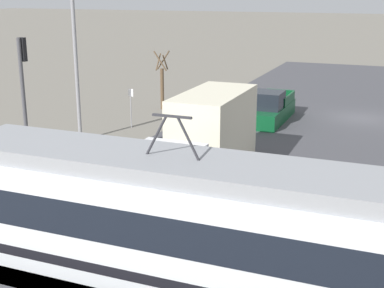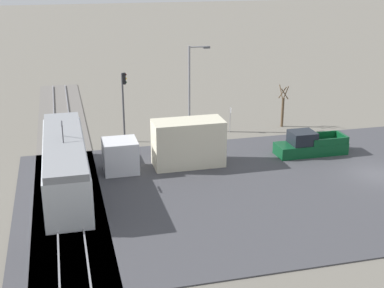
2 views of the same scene
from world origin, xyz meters
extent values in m
plane|color=slate|center=(0.00, 0.00, 0.00)|extent=(320.00, 320.00, 0.00)
cube|color=#424247|center=(0.00, 0.00, 0.04)|extent=(20.31, 50.49, 0.08)
cube|color=gray|center=(0.00, 21.15, 0.15)|extent=(68.83, 0.10, 0.14)
cube|color=silver|center=(3.10, 21.87, 1.60)|extent=(13.07, 2.77, 3.05)
cube|color=black|center=(3.10, 21.87, 1.97)|extent=(12.68, 2.80, 1.02)
cube|color=black|center=(3.10, 21.87, 0.66)|extent=(12.94, 2.81, 0.29)
cube|color=gray|center=(3.10, 21.87, 3.34)|extent=(13.07, 2.55, 0.44)
cylinder|color=#2D2D33|center=(2.65, 21.87, 4.11)|extent=(0.66, 0.07, 1.15)
cylinder|color=#2D2D33|center=(3.55, 21.87, 4.11)|extent=(0.66, 0.07, 1.15)
cube|color=#2D2D33|center=(3.10, 21.87, 4.66)|extent=(1.10, 0.08, 0.06)
cube|color=silver|center=(5.19, 17.93, 1.27)|extent=(2.41, 2.48, 2.38)
cube|color=beige|center=(5.19, 12.82, 1.83)|extent=(2.41, 5.26, 3.49)
cube|color=#196B38|center=(6.40, 12.82, 2.18)|extent=(0.02, 2.63, 0.87)
cube|color=#0C4723|center=(5.12, 2.78, 0.54)|extent=(1.96, 5.67, 0.93)
cube|color=black|center=(5.12, 3.58, 1.51)|extent=(1.80, 1.93, 1.00)
cube|color=#0C4723|center=(6.02, 1.59, 1.28)|extent=(0.12, 2.83, 0.54)
cube|color=#0C4723|center=(4.22, 1.59, 1.28)|extent=(0.12, 2.83, 0.54)
cube|color=#0C4723|center=(5.12, 0.06, 1.28)|extent=(1.80, 0.23, 0.54)
cube|color=red|center=(5.88, -0.02, 0.82)|extent=(0.14, 0.04, 0.18)
cylinder|color=#47474C|center=(12.03, 16.75, 2.98)|extent=(0.16, 0.16, 5.96)
cube|color=black|center=(12.03, 16.57, 5.48)|extent=(0.28, 0.22, 0.95)
sphere|color=#390606|center=(12.03, 16.45, 5.80)|extent=(0.18, 0.18, 0.18)
sphere|color=yellow|center=(12.03, 16.45, 5.48)|extent=(0.18, 0.18, 0.18)
sphere|color=black|center=(12.03, 16.45, 5.16)|extent=(0.18, 0.18, 0.18)
cylinder|color=brown|center=(12.74, 1.96, 1.38)|extent=(0.24, 0.24, 2.75)
cylinder|color=brown|center=(12.99, 1.96, 3.19)|extent=(0.09, 0.78, 1.07)
cylinder|color=brown|center=(12.74, 2.21, 3.28)|extent=(0.94, 0.09, 1.29)
cylinder|color=brown|center=(12.49, 1.96, 3.19)|extent=(0.09, 0.78, 1.07)
cylinder|color=brown|center=(12.74, 1.71, 3.28)|extent=(0.94, 0.09, 1.29)
cylinder|color=gray|center=(13.53, 10.67, 3.86)|extent=(0.20, 0.20, 7.72)
cylinder|color=gray|center=(12.29, 7.21, 1.14)|extent=(0.06, 0.06, 2.29)
cube|color=white|center=(12.29, 7.18, 2.07)|extent=(0.32, 0.02, 0.44)
cube|color=red|center=(12.29, 7.17, 2.07)|extent=(0.31, 0.01, 0.10)
camera|label=1|loc=(-2.39, 34.08, 7.79)|focal=50.00mm
camera|label=2|loc=(-31.40, 21.83, 14.91)|focal=50.00mm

